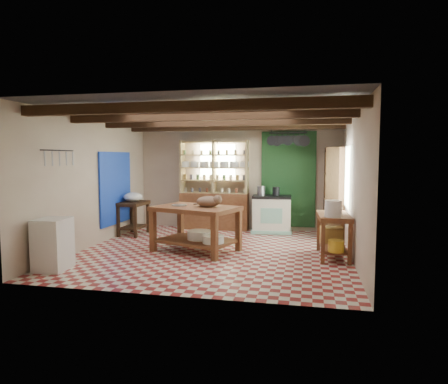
% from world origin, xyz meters
% --- Properties ---
extents(floor, '(5.00, 5.00, 0.02)m').
position_xyz_m(floor, '(0.00, 0.00, -0.01)').
color(floor, maroon).
rests_on(floor, ground).
extents(ceiling, '(5.00, 5.00, 0.02)m').
position_xyz_m(ceiling, '(0.00, 0.00, 2.60)').
color(ceiling, '#424247').
rests_on(ceiling, wall_back).
extents(wall_back, '(5.00, 0.04, 2.60)m').
position_xyz_m(wall_back, '(0.00, 2.50, 1.30)').
color(wall_back, '#C2B09C').
rests_on(wall_back, floor).
extents(wall_front, '(5.00, 0.04, 2.60)m').
position_xyz_m(wall_front, '(0.00, -2.50, 1.30)').
color(wall_front, '#C2B09C').
rests_on(wall_front, floor).
extents(wall_left, '(0.04, 5.00, 2.60)m').
position_xyz_m(wall_left, '(-2.50, 0.00, 1.30)').
color(wall_left, '#C2B09C').
rests_on(wall_left, floor).
extents(wall_right, '(0.04, 5.00, 2.60)m').
position_xyz_m(wall_right, '(2.50, 0.00, 1.30)').
color(wall_right, '#C2B09C').
rests_on(wall_right, floor).
extents(ceiling_beams, '(5.00, 3.80, 0.15)m').
position_xyz_m(ceiling_beams, '(0.00, 0.00, 2.48)').
color(ceiling_beams, '#362113').
rests_on(ceiling_beams, ceiling).
extents(blue_wall_patch, '(0.04, 1.40, 1.60)m').
position_xyz_m(blue_wall_patch, '(-2.47, 0.90, 1.10)').
color(blue_wall_patch, blue).
rests_on(blue_wall_patch, wall_left).
extents(green_wall_patch, '(1.30, 0.04, 2.30)m').
position_xyz_m(green_wall_patch, '(1.25, 2.47, 1.25)').
color(green_wall_patch, '#1B441F').
rests_on(green_wall_patch, wall_back).
extents(window_back, '(0.90, 0.02, 0.80)m').
position_xyz_m(window_back, '(-0.50, 2.48, 1.70)').
color(window_back, silver).
rests_on(window_back, wall_back).
extents(window_right, '(0.02, 1.30, 1.20)m').
position_xyz_m(window_right, '(2.48, 1.00, 1.40)').
color(window_right, silver).
rests_on(window_right, wall_right).
extents(utensil_rail, '(0.06, 0.90, 0.28)m').
position_xyz_m(utensil_rail, '(-2.44, -1.20, 1.78)').
color(utensil_rail, black).
rests_on(utensil_rail, wall_left).
extents(pot_rack, '(0.86, 0.12, 0.36)m').
position_xyz_m(pot_rack, '(1.25, 2.05, 2.18)').
color(pot_rack, black).
rests_on(pot_rack, ceiling).
extents(shelving_unit, '(1.70, 0.34, 2.20)m').
position_xyz_m(shelving_unit, '(-0.55, 2.31, 1.10)').
color(shelving_unit, tan).
rests_on(shelving_unit, floor).
extents(tall_rack, '(0.40, 0.86, 2.00)m').
position_xyz_m(tall_rack, '(2.28, 1.80, 1.00)').
color(tall_rack, '#362113').
rests_on(tall_rack, floor).
extents(work_table, '(1.76, 1.44, 0.86)m').
position_xyz_m(work_table, '(-0.34, -0.06, 0.43)').
color(work_table, brown).
rests_on(work_table, floor).
extents(stove, '(0.94, 0.67, 0.88)m').
position_xyz_m(stove, '(0.89, 2.15, 0.44)').
color(stove, beige).
rests_on(stove, floor).
extents(prep_table, '(0.55, 0.78, 0.77)m').
position_xyz_m(prep_table, '(-2.20, 1.20, 0.38)').
color(prep_table, '#362113').
rests_on(prep_table, floor).
extents(white_cabinet, '(0.50, 0.58, 0.82)m').
position_xyz_m(white_cabinet, '(-2.22, -1.73, 0.41)').
color(white_cabinet, silver).
rests_on(white_cabinet, floor).
extents(right_counter, '(0.59, 1.11, 0.78)m').
position_xyz_m(right_counter, '(2.18, 0.01, 0.39)').
color(right_counter, brown).
rests_on(right_counter, floor).
extents(cat, '(0.50, 0.41, 0.21)m').
position_xyz_m(cat, '(-0.09, -0.09, 0.96)').
color(cat, '#87664E').
rests_on(cat, work_table).
extents(steel_tray, '(0.38, 0.38, 0.02)m').
position_xyz_m(steel_tray, '(-0.69, 0.01, 0.87)').
color(steel_tray, '#96969C').
rests_on(steel_tray, work_table).
extents(basin_large, '(0.59, 0.59, 0.16)m').
position_xyz_m(basin_large, '(-0.28, -0.03, 0.31)').
color(basin_large, silver).
rests_on(basin_large, work_table).
extents(basin_small, '(0.50, 0.50, 0.14)m').
position_xyz_m(basin_small, '(0.05, -0.30, 0.30)').
color(basin_small, silver).
rests_on(basin_small, work_table).
extents(kettle_left, '(0.21, 0.21, 0.22)m').
position_xyz_m(kettle_left, '(0.64, 2.13, 0.99)').
color(kettle_left, '#96969C').
rests_on(kettle_left, stove).
extents(kettle_right, '(0.17, 0.17, 0.20)m').
position_xyz_m(kettle_right, '(0.99, 2.16, 0.98)').
color(kettle_right, black).
rests_on(kettle_right, stove).
extents(enamel_bowl, '(0.44, 0.44, 0.21)m').
position_xyz_m(enamel_bowl, '(-2.20, 1.20, 0.87)').
color(enamel_bowl, silver).
rests_on(enamel_bowl, prep_table).
extents(white_bucket, '(0.30, 0.30, 0.28)m').
position_xyz_m(white_bucket, '(2.15, -0.34, 0.92)').
color(white_bucket, silver).
rests_on(white_bucket, right_counter).
extents(wicker_basket, '(0.42, 0.35, 0.29)m').
position_xyz_m(wicker_basket, '(2.17, 0.31, 0.35)').
color(wicker_basket, '#A68343').
rests_on(wicker_basket, right_counter).
extents(yellow_tub, '(0.28, 0.28, 0.19)m').
position_xyz_m(yellow_tub, '(2.20, -0.44, 0.30)').
color(yellow_tub, gold).
rests_on(yellow_tub, right_counter).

